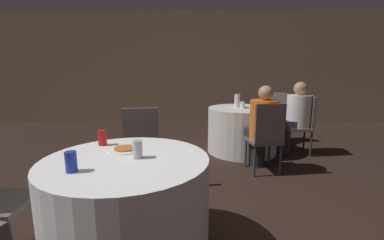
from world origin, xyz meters
TOP-DOWN VIEW (x-y plane):
  - wall_back at (0.00, 5.14)m, footprint 16.00×0.06m
  - table_near at (-0.06, 0.04)m, footprint 1.12×1.12m
  - table_far at (1.19, 2.53)m, footprint 1.12×1.12m
  - chair_near_north at (-0.17, 1.01)m, footprint 0.44×0.45m
  - chair_far_northeast at (1.94, 3.15)m, footprint 0.56×0.56m
  - chair_far_south at (1.32, 1.56)m, footprint 0.45×0.45m
  - chair_far_east at (2.16, 2.44)m, footprint 0.44×0.44m
  - person_white_shirt at (2.00, 2.45)m, footprint 0.53×0.39m
  - person_orange_shirt at (1.30, 1.72)m, footprint 0.39×0.52m
  - pizza_plate_near at (-0.12, 0.23)m, footprint 0.26×0.26m
  - soda_can_blue at (-0.31, -0.20)m, footprint 0.07×0.07m
  - soda_can_silver at (0.02, 0.04)m, footprint 0.07×0.07m
  - soda_can_red at (-0.33, 0.35)m, footprint 0.07×0.07m
  - bottle_far at (1.10, 2.57)m, footprint 0.09×0.09m
  - cup_far at (1.17, 2.49)m, footprint 0.07×0.07m

SIDE VIEW (x-z plane):
  - table_near at x=-0.06m, z-range 0.00..0.73m
  - table_far at x=1.19m, z-range 0.00..0.73m
  - chair_near_north at x=-0.17m, z-range 0.08..1.01m
  - chair_far_northeast at x=1.94m, z-range 0.08..1.01m
  - chair_far_south at x=1.32m, z-range 0.08..1.01m
  - chair_far_east at x=2.16m, z-range 0.08..1.01m
  - person_orange_shirt at x=1.30m, z-range 0.02..1.16m
  - person_white_shirt at x=2.00m, z-range 0.02..1.18m
  - pizza_plate_near at x=-0.12m, z-range 0.73..0.75m
  - cup_far at x=1.17m, z-range 0.73..0.84m
  - soda_can_blue at x=-0.31m, z-range 0.73..0.86m
  - soda_can_silver at x=0.02m, z-range 0.73..0.86m
  - soda_can_red at x=-0.33m, z-range 0.73..0.86m
  - bottle_far at x=1.10m, z-range 0.73..0.95m
  - wall_back at x=0.00m, z-range 0.00..2.80m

